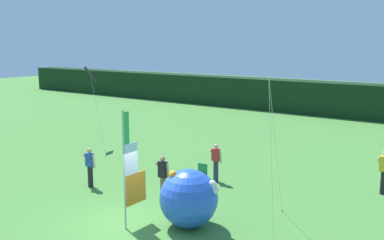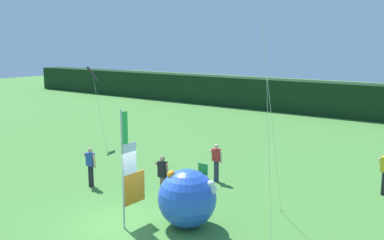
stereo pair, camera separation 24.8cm
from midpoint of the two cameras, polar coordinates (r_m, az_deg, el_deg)
name	(u,v)px [view 1 (the left image)]	position (r m, az deg, el deg)	size (l,w,h in m)	color
ground_plane	(130,224)	(15.33, -8.47, -13.16)	(120.00, 120.00, 0.00)	#478438
distant_treeline	(356,101)	(37.81, 20.24, 2.35)	(80.00, 2.40, 2.75)	black
banner_flag	(131,171)	(14.58, -8.40, -6.51)	(0.06, 1.03, 3.93)	#B7B7BC
person_near_banner	(216,161)	(19.28, 2.75, -5.37)	(0.55, 0.48, 1.68)	#2D334C
person_mid_field	(90,166)	(19.07, -13.38, -5.82)	(0.55, 0.48, 1.67)	black
person_far_left	(384,171)	(19.19, 23.19, -6.08)	(0.55, 0.48, 1.78)	black
person_far_right	(163,176)	(17.32, -4.18, -7.17)	(0.55, 0.48, 1.68)	brown
inflatable_balloon	(189,198)	(14.65, -0.91, -10.07)	(1.95, 1.93, 1.93)	blue
folding_chair	(201,173)	(18.95, 0.76, -6.83)	(0.51, 0.51, 0.89)	#BCBCC1
kite_black_diamond_1	(91,77)	(26.53, -13.21, 5.48)	(3.26, 2.07, 4.60)	brown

